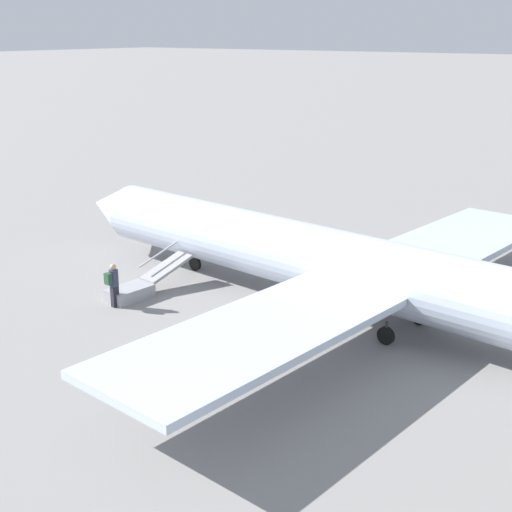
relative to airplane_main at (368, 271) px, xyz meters
name	(u,v)px	position (x,y,z in m)	size (l,w,h in m)	color
ground_plane	(344,316)	(0.94, -0.10, -2.00)	(600.00, 600.00, 0.00)	gray
airplane_main	(368,271)	(0.00, 0.00, 0.00)	(31.13, 23.78, 6.68)	silver
boarding_stairs	(137,287)	(8.77, 2.94, -1.63)	(1.40, 4.10, 1.67)	#99999E
passenger	(113,282)	(8.67, 4.30, -0.99)	(0.36, 0.55, 1.74)	#23232D
traffic_cone_near_stairs	(157,339)	(4.85, 5.93, -1.75)	(0.48, 0.48, 0.53)	black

